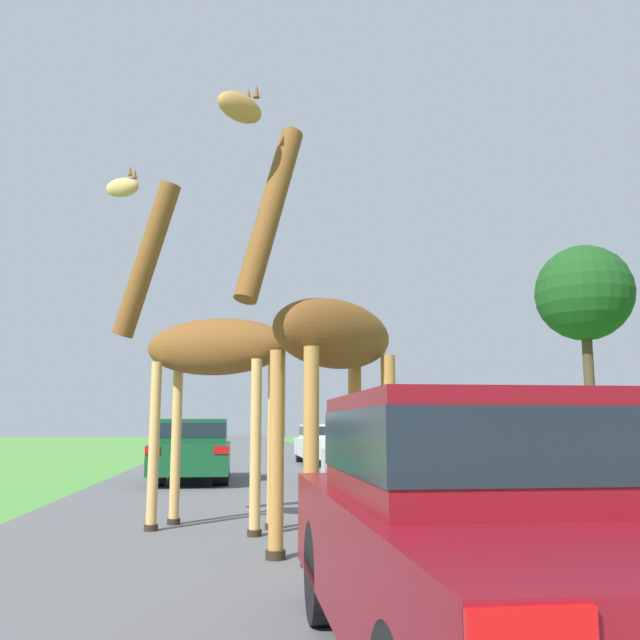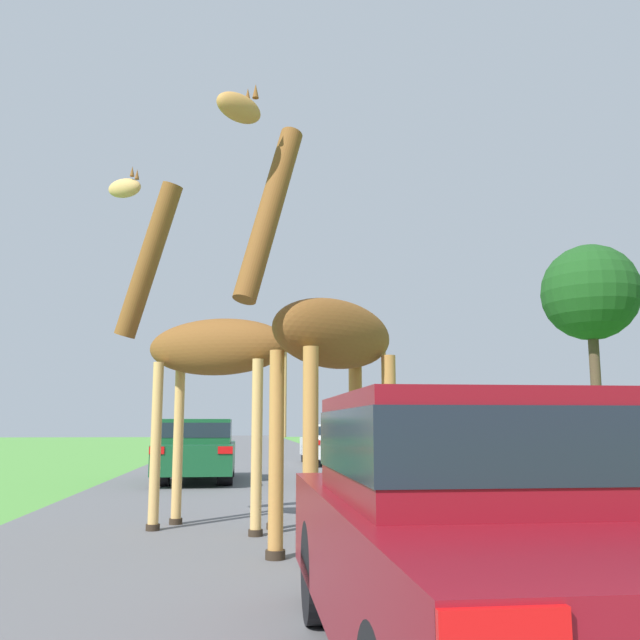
{
  "view_description": "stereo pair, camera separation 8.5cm",
  "coord_description": "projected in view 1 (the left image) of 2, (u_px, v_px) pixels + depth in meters",
  "views": [
    {
      "loc": [
        -0.5,
        0.28,
        1.41
      ],
      "look_at": [
        0.45,
        7.94,
        2.61
      ],
      "focal_mm": 38.0,
      "sensor_mm": 36.0,
      "label": 1
    },
    {
      "loc": [
        -0.41,
        0.27,
        1.41
      ],
      "look_at": [
        0.45,
        7.94,
        2.61
      ],
      "focal_mm": 38.0,
      "sensor_mm": 36.0,
      "label": 2
    }
  ],
  "objects": [
    {
      "name": "car_far_ahead",
      "position": [
        385.0,
        463.0,
        12.16
      ],
      "size": [
        1.8,
        4.15,
        1.35
      ],
      "color": "silver",
      "rests_on": "ground"
    },
    {
      "name": "tree_left_edge",
      "position": [
        584.0,
        294.0,
        26.6
      ],
      "size": [
        3.76,
        3.76,
        8.42
      ],
      "color": "#4C3828",
      "rests_on": "ground"
    },
    {
      "name": "giraffe_near_road",
      "position": [
        326.0,
        340.0,
        7.69
      ],
      "size": [
        2.34,
        2.0,
        5.02
      ],
      "rotation": [
        0.0,
        0.0,
        2.25
      ],
      "color": "#B77F3D",
      "rests_on": "ground"
    },
    {
      "name": "sign_post",
      "position": [
        623.0,
        438.0,
        10.88
      ],
      "size": [
        0.7,
        0.08,
        1.72
      ],
      "color": "#4C3823",
      "rests_on": "ground"
    },
    {
      "name": "car_lead_maroon",
      "position": [
        493.0,
        528.0,
        3.8
      ],
      "size": [
        1.81,
        4.33,
        1.58
      ],
      "color": "maroon",
      "rests_on": "ground"
    },
    {
      "name": "car_queue_right",
      "position": [
        323.0,
        443.0,
        24.59
      ],
      "size": [
        1.7,
        4.54,
        1.42
      ],
      "color": "silver",
      "rests_on": "ground"
    },
    {
      "name": "car_queue_left",
      "position": [
        193.0,
        448.0,
        17.17
      ],
      "size": [
        1.83,
        4.55,
        1.55
      ],
      "color": "#144C28",
      "rests_on": "ground"
    },
    {
      "name": "road",
      "position": [
        247.0,
        458.0,
        28.99
      ],
      "size": [
        7.63,
        120.0,
        0.0
      ],
      "color": "#5B5B5E",
      "rests_on": "ground"
    },
    {
      "name": "giraffe_companion",
      "position": [
        204.0,
        342.0,
        9.59
      ],
      "size": [
        2.93,
        1.68,
        5.33
      ],
      "rotation": [
        0.0,
        0.0,
        1.14
      ],
      "color": "tan",
      "rests_on": "ground"
    }
  ]
}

